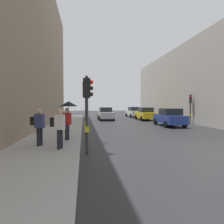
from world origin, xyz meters
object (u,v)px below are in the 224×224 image
object	(u,v)px
car_blue_van	(169,117)
pedestrian_with_umbrella	(68,110)
traffic_light_near_right	(86,99)
car_white_compact	(134,112)
traffic_light_mid_street	(190,104)
pedestrian_with_black_backpack	(59,126)
traffic_light_near_left	(87,100)
pedestrian_with_grey_backpack	(39,125)
car_silver_hatchback	(106,114)
car_yellow_taxi	(145,114)

from	to	relation	value
car_blue_van	pedestrian_with_umbrella	bearing A→B (deg)	-144.69
traffic_light_near_right	car_white_compact	xyz separation A→B (m)	(8.44, 20.41, -1.53)
traffic_light_mid_street	pedestrian_with_umbrella	world-z (taller)	traffic_light_mid_street
car_blue_van	pedestrian_with_black_backpack	xyz separation A→B (m)	(-9.47, -8.53, 0.29)
car_blue_van	pedestrian_with_umbrella	size ratio (longest dim) A/B	2.00
car_white_compact	traffic_light_near_left	bearing A→B (deg)	-110.42
traffic_light_near_left	traffic_light_mid_street	size ratio (longest dim) A/B	1.03
traffic_light_near_left	pedestrian_with_black_backpack	xyz separation A→B (m)	(-1.25, 0.42, -1.14)
pedestrian_with_grey_backpack	traffic_light_mid_street	bearing A→B (deg)	33.53
car_silver_hatchback	pedestrian_with_black_backpack	distance (m)	17.30
traffic_light_near_right	car_silver_hatchback	world-z (taller)	traffic_light_near_right
car_silver_hatchback	pedestrian_with_black_backpack	size ratio (longest dim) A/B	2.38
car_silver_hatchback	pedestrian_with_grey_backpack	size ratio (longest dim) A/B	2.38
traffic_light_near_right	car_yellow_taxi	world-z (taller)	traffic_light_near_right
traffic_light_mid_street	pedestrian_with_black_backpack	bearing A→B (deg)	-142.11
pedestrian_with_umbrella	pedestrian_with_black_backpack	xyz separation A→B (m)	(-0.24, -2.00, -0.68)
car_yellow_taxi	pedestrian_with_grey_backpack	xyz separation A→B (m)	(-10.51, -15.00, 0.29)
traffic_light_near_left	traffic_light_near_right	bearing A→B (deg)	90.07
car_silver_hatchback	pedestrian_with_black_backpack	world-z (taller)	pedestrian_with_black_backpack
traffic_light_near_right	pedestrian_with_umbrella	world-z (taller)	traffic_light_near_right
car_silver_hatchback	pedestrian_with_umbrella	distance (m)	15.33
car_white_compact	pedestrian_with_black_backpack	world-z (taller)	pedestrian_with_black_backpack
pedestrian_with_umbrella	traffic_light_mid_street	bearing A→B (deg)	32.19
car_silver_hatchback	traffic_light_near_right	bearing A→B (deg)	-100.85
car_yellow_taxi	pedestrian_with_umbrella	bearing A→B (deg)	-123.89
pedestrian_with_umbrella	pedestrian_with_grey_backpack	xyz separation A→B (m)	(-1.27, -1.24, -0.68)
traffic_light_near_left	car_silver_hatchback	bearing A→B (deg)	80.55
car_white_compact	pedestrian_with_black_backpack	size ratio (longest dim) A/B	2.41
car_yellow_taxi	pedestrian_with_grey_backpack	world-z (taller)	pedestrian_with_grey_backpack
car_blue_van	pedestrian_with_grey_backpack	size ratio (longest dim) A/B	2.41
traffic_light_mid_street	traffic_light_near_right	bearing A→B (deg)	-145.01
traffic_light_near_left	car_silver_hatchback	xyz separation A→B (m)	(2.86, 17.22, -1.42)
traffic_light_near_right	pedestrian_with_grey_backpack	distance (m)	2.81
traffic_light_mid_street	car_blue_van	distance (m)	3.44
traffic_light_mid_street	pedestrian_with_black_backpack	xyz separation A→B (m)	(-12.42, -9.66, -1.08)
traffic_light_mid_street	car_silver_hatchback	size ratio (longest dim) A/B	0.77
traffic_light_near_left	pedestrian_with_grey_backpack	world-z (taller)	traffic_light_near_left
car_yellow_taxi	pedestrian_with_black_backpack	bearing A→B (deg)	-121.05
car_yellow_taxi	pedestrian_with_grey_backpack	distance (m)	18.32
car_blue_van	car_white_compact	xyz separation A→B (m)	(0.22, 13.72, 0.00)
traffic_light_near_right	car_silver_hatchback	distance (m)	15.31
car_white_compact	pedestrian_with_black_backpack	distance (m)	24.27
car_white_compact	car_silver_hatchback	xyz separation A→B (m)	(-5.57, -5.45, 0.00)
car_yellow_taxi	pedestrian_with_black_backpack	xyz separation A→B (m)	(-9.48, -15.75, 0.29)
pedestrian_with_grey_backpack	pedestrian_with_umbrella	bearing A→B (deg)	44.42
traffic_light_near_right	pedestrian_with_umbrella	distance (m)	1.16
traffic_light_near_left	traffic_light_near_right	distance (m)	2.26
car_white_compact	pedestrian_with_grey_backpack	size ratio (longest dim) A/B	2.41
traffic_light_mid_street	pedestrian_with_black_backpack	world-z (taller)	traffic_light_mid_street
car_yellow_taxi	car_silver_hatchback	distance (m)	5.47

